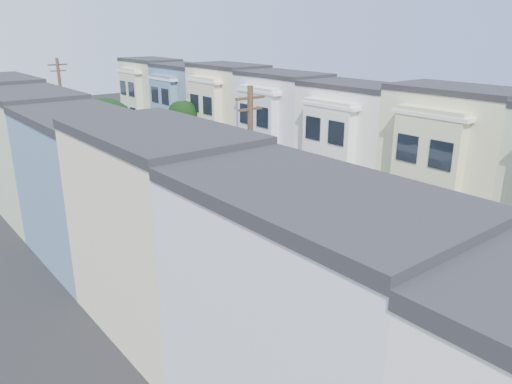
{
  "coord_description": "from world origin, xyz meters",
  "views": [
    {
      "loc": [
        -20.17,
        -15.67,
        12.66
      ],
      "look_at": [
        -0.52,
        8.77,
        2.2
      ],
      "focal_mm": 35.0,
      "sensor_mm": 36.0,
      "label": 1
    }
  ],
  "objects": [
    {
      "name": "sidewalk_left",
      "position": [
        -7.35,
        15.0,
        0.07
      ],
      "size": [
        2.6,
        70.0,
        0.15
      ],
      "primitive_type": "cube",
      "color": "gray",
      "rests_on": "ground"
    },
    {
      "name": "road_slab",
      "position": [
        0.0,
        15.0,
        0.01
      ],
      "size": [
        12.0,
        70.0,
        0.02
      ],
      "primitive_type": "cube",
      "color": "black",
      "rests_on": "ground"
    },
    {
      "name": "curb_right",
      "position": [
        6.05,
        15.0,
        0.07
      ],
      "size": [
        0.3,
        70.0,
        0.15
      ],
      "primitive_type": "cube",
      "color": "gray",
      "rests_on": "ground"
    },
    {
      "name": "utility_pole_far",
      "position": [
        -6.3,
        28.0,
        5.15
      ],
      "size": [
        1.6,
        0.26,
        10.0
      ],
      "color": "#42301E",
      "rests_on": "ground"
    },
    {
      "name": "tree_e",
      "position": [
        -6.3,
        30.65,
        4.7
      ],
      "size": [
        4.68,
        4.68,
        7.06
      ],
      "color": "black",
      "rests_on": "ground"
    },
    {
      "name": "tree_c",
      "position": [
        -6.3,
        6.12,
        4.75
      ],
      "size": [
        4.47,
        4.47,
        7.01
      ],
      "color": "black",
      "rests_on": "ground"
    },
    {
      "name": "parked_left_b",
      "position": [
        -4.9,
        -8.72,
        0.76
      ],
      "size": [
        1.75,
        4.61,
        1.52
      ],
      "primitive_type": "imported",
      "rotation": [
        0.0,
        0.0,
        -0.03
      ],
      "color": "black",
      "rests_on": "ground"
    },
    {
      "name": "parked_left_c",
      "position": [
        -4.9,
        2.25,
        0.7
      ],
      "size": [
        1.85,
        4.33,
        1.41
      ],
      "primitive_type": "imported",
      "rotation": [
        0.0,
        0.0,
        0.09
      ],
      "color": "#ACACAC",
      "rests_on": "ground"
    },
    {
      "name": "parked_left_d",
      "position": [
        -4.9,
        11.97,
        0.63
      ],
      "size": [
        1.99,
        4.31,
        1.27
      ],
      "primitive_type": "imported",
      "rotation": [
        0.0,
        0.0,
        0.05
      ],
      "color": "#5F140D",
      "rests_on": "ground"
    },
    {
      "name": "tree_d",
      "position": [
        -6.3,
        19.34,
        5.39
      ],
      "size": [
        4.7,
        4.7,
        7.77
      ],
      "color": "black",
      "rests_on": "ground"
    },
    {
      "name": "fedex_truck",
      "position": [
        1.46,
        6.39,
        1.87
      ],
      "size": [
        2.69,
        6.98,
        3.35
      ],
      "rotation": [
        0.0,
        0.0,
        0.08
      ],
      "color": "white",
      "rests_on": "ground"
    },
    {
      "name": "parked_right_b",
      "position": [
        4.9,
        -2.74,
        0.73
      ],
      "size": [
        2.47,
        5.02,
        1.46
      ],
      "primitive_type": "imported",
      "rotation": [
        0.0,
        0.0,
        0.09
      ],
      "color": "white",
      "rests_on": "ground"
    },
    {
      "name": "parked_right_d",
      "position": [
        4.9,
        26.05,
        0.76
      ],
      "size": [
        1.7,
        4.61,
        1.53
      ],
      "primitive_type": "imported",
      "rotation": [
        0.0,
        0.0,
        0.02
      ],
      "color": "#0C0A3B",
      "rests_on": "ground"
    },
    {
      "name": "townhouse_row_right",
      "position": [
        11.15,
        15.0,
        0.0
      ],
      "size": [
        5.0,
        70.0,
        8.5
      ],
      "primitive_type": "cube",
      "color": "white",
      "rests_on": "ground"
    },
    {
      "name": "parked_right_c",
      "position": [
        4.9,
        17.83,
        0.74
      ],
      "size": [
        1.77,
        4.5,
        1.48
      ],
      "primitive_type": "imported",
      "rotation": [
        0.0,
        0.0,
        -0.05
      ],
      "color": "black",
      "rests_on": "ground"
    },
    {
      "name": "centerline",
      "position": [
        0.0,
        15.0,
        0.0
      ],
      "size": [
        0.12,
        70.0,
        0.01
      ],
      "primitive_type": "cube",
      "color": "gold",
      "rests_on": "ground"
    },
    {
      "name": "ground",
      "position": [
        0.0,
        0.0,
        0.0
      ],
      "size": [
        160.0,
        160.0,
        0.0
      ],
      "primitive_type": "plane",
      "color": "black",
      "rests_on": "ground"
    },
    {
      "name": "utility_pole_near",
      "position": [
        -6.3,
        2.0,
        5.15
      ],
      "size": [
        1.6,
        0.26,
        10.0
      ],
      "color": "#42301E",
      "rests_on": "ground"
    },
    {
      "name": "curb_left",
      "position": [
        -6.05,
        15.0,
        0.07
      ],
      "size": [
        0.3,
        70.0,
        0.15
      ],
      "primitive_type": "cube",
      "color": "gray",
      "rests_on": "ground"
    },
    {
      "name": "lead_sedan",
      "position": [
        2.36,
        17.67,
        0.68
      ],
      "size": [
        1.94,
        4.25,
        1.37
      ],
      "primitive_type": "imported",
      "rotation": [
        0.0,
        0.0,
        0.12
      ],
      "color": "black",
      "rests_on": "ground"
    },
    {
      "name": "tree_b",
      "position": [
        -6.3,
        -3.29,
        5.32
      ],
      "size": [
        4.7,
        4.7,
        7.69
      ],
      "color": "black",
      "rests_on": "ground"
    },
    {
      "name": "sidewalk_right",
      "position": [
        7.35,
        15.0,
        0.07
      ],
      "size": [
        2.6,
        70.0,
        0.15
      ],
      "primitive_type": "cube",
      "color": "gray",
      "rests_on": "ground"
    },
    {
      "name": "tree_far_r",
      "position": [
        6.9,
        30.25,
        3.59
      ],
      "size": [
        3.1,
        3.1,
        5.18
      ],
      "color": "black",
      "rests_on": "ground"
    },
    {
      "name": "townhouse_row_left",
      "position": [
        -11.15,
        15.0,
        0.0
      ],
      "size": [
        5.0,
        70.0,
        8.5
      ],
      "primitive_type": "cube",
      "color": "white",
      "rests_on": "ground"
    }
  ]
}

